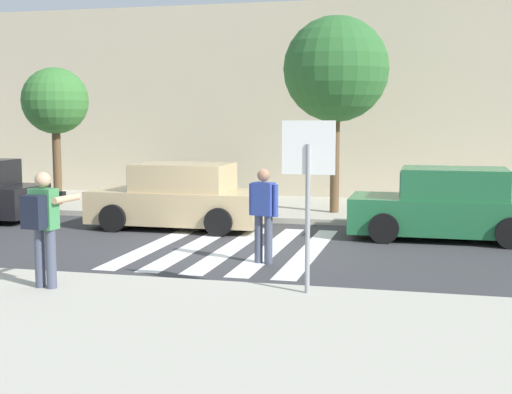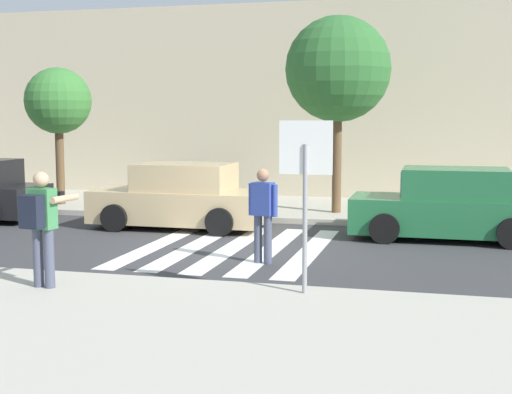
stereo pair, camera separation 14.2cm
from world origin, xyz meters
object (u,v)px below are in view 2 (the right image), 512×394
pedestrian_crossing (263,210)px  parked_car_green (449,206)px  stop_sign (306,168)px  street_tree_west (58,102)px  photographer_with_backpack (41,219)px  street_tree_center (338,70)px  parked_car_tan (181,198)px

pedestrian_crossing → parked_car_green: size_ratio=0.42×
parked_car_green → stop_sign: bearing=-109.2°
stop_sign → street_tree_west: size_ratio=0.64×
street_tree_west → parked_car_green: bearing=-12.9°
photographer_with_backpack → street_tree_west: 10.45m
pedestrian_crossing → street_tree_center: bearing=85.6°
street_tree_west → street_tree_center: size_ratio=0.76×
street_tree_west → street_tree_center: 7.96m
photographer_with_backpack → parked_car_tan: bearing=92.5°
stop_sign → parked_car_tan: 7.29m
photographer_with_backpack → street_tree_west: bearing=118.3°
parked_car_tan → street_tree_west: (-4.59, 2.47, 2.32)m
street_tree_west → street_tree_center: street_tree_center is taller
pedestrian_crossing → stop_sign: bearing=-63.5°
stop_sign → street_tree_center: 8.82m
pedestrian_crossing → parked_car_green: bearing=46.1°
photographer_with_backpack → pedestrian_crossing: bearing=50.8°
street_tree_west → street_tree_center: bearing=1.5°
photographer_with_backpack → pedestrian_crossing: size_ratio=1.00×
pedestrian_crossing → photographer_with_backpack: bearing=-129.2°
street_tree_center → parked_car_green: bearing=-43.3°
parked_car_tan → street_tree_center: size_ratio=0.81×
parked_car_green → street_tree_west: bearing=167.1°
parked_car_tan → street_tree_west: street_tree_west is taller
photographer_with_backpack → parked_car_tan: (-0.29, 6.58, -0.44)m
parked_car_tan → pedestrian_crossing: bearing=-50.2°
pedestrian_crossing → street_tree_center: (0.47, 6.09, 2.86)m
parked_car_tan → parked_car_green: 6.16m
photographer_with_backpack → street_tree_center: street_tree_center is taller
parked_car_tan → street_tree_west: bearing=151.7°
pedestrian_crossing → parked_car_tan: pedestrian_crossing is taller
parked_car_tan → parked_car_green: same height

